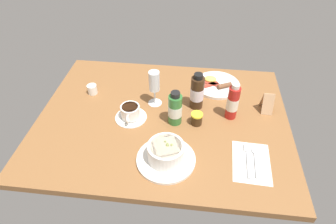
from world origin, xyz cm
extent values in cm
cube|color=brown|center=(0.00, 0.00, -1.50)|extent=(110.00, 84.00, 3.00)
cylinder|color=white|center=(4.36, -24.26, 0.60)|extent=(22.41, 22.41, 1.20)
cylinder|color=white|center=(4.36, -24.26, 4.76)|extent=(13.69, 13.69, 7.12)
cylinder|color=beige|center=(4.36, -24.26, 7.52)|extent=(11.77, 11.77, 1.60)
sphere|color=#87934E|center=(4.90, -24.08, 8.42)|extent=(1.28, 1.28, 1.28)
sphere|color=#87934E|center=(6.34, -23.73, 8.42)|extent=(0.94, 0.94, 0.94)
sphere|color=#87934E|center=(3.87, -22.38, 8.42)|extent=(0.83, 0.83, 0.83)
sphere|color=#87934E|center=(4.81, -23.54, 8.42)|extent=(1.01, 1.01, 1.01)
cube|color=white|center=(36.47, -21.54, 0.15)|extent=(14.87, 20.44, 0.30)
cube|color=silver|center=(35.27, -22.54, 0.55)|extent=(1.84, 14.04, 0.50)
cube|color=silver|center=(35.27, -14.74, 0.55)|extent=(2.36, 3.70, 0.40)
cube|color=silver|center=(38.07, -22.54, 0.55)|extent=(1.60, 13.03, 0.50)
ellipsoid|color=silver|center=(38.07, -15.54, 0.60)|extent=(2.40, 4.00, 0.60)
cylinder|color=white|center=(-13.89, -2.29, 0.45)|extent=(13.90, 13.90, 0.90)
cylinder|color=white|center=(-13.89, -2.29, 3.70)|extent=(8.32, 8.32, 5.59)
cylinder|color=#371E0F|center=(-13.89, -2.29, 5.99)|extent=(7.07, 7.07, 1.00)
torus|color=white|center=(-13.85, -7.45, 3.98)|extent=(0.83, 3.61, 3.60)
cylinder|color=white|center=(-36.15, 13.15, 2.27)|extent=(4.56, 4.56, 4.55)
cone|color=white|center=(-38.12, 12.58, 4.00)|extent=(2.56, 2.14, 2.31)
cylinder|color=white|center=(-4.87, 9.09, 0.20)|extent=(6.37, 6.37, 0.40)
cylinder|color=white|center=(-4.87, 9.09, 4.15)|extent=(0.80, 0.80, 7.51)
cylinder|color=white|center=(-4.87, 9.09, 12.54)|extent=(4.87, 4.87, 9.27)
cylinder|color=#ECF1B3|center=(-4.87, 9.09, 11.15)|extent=(3.99, 3.99, 5.56)
cylinder|color=#382411|center=(14.93, -2.55, 2.34)|extent=(4.82, 4.82, 4.68)
cylinder|color=yellow|center=(14.93, -2.55, 5.08)|extent=(5.06, 5.06, 0.80)
cylinder|color=#337233|center=(5.59, -2.57, 6.96)|extent=(5.82, 5.82, 13.92)
cylinder|color=silver|center=(5.59, -2.57, 6.68)|extent=(5.93, 5.93, 5.29)
cylinder|color=black|center=(5.59, -2.57, 14.98)|extent=(3.78, 3.78, 2.13)
cylinder|color=#B21E19|center=(29.67, 3.65, 7.80)|extent=(4.95, 4.95, 15.59)
cylinder|color=silver|center=(29.67, 3.65, 7.48)|extent=(5.05, 5.05, 5.93)
cylinder|color=silver|center=(29.67, 3.65, 16.54)|extent=(3.22, 3.22, 1.88)
cylinder|color=#382314|center=(14.29, 8.99, 7.79)|extent=(5.94, 5.94, 15.59)
cylinder|color=silver|center=(14.29, 8.99, 7.48)|extent=(6.06, 6.06, 5.92)
cylinder|color=black|center=(14.29, 8.99, 16.65)|extent=(3.86, 3.86, 2.12)
cylinder|color=white|center=(24.11, 25.96, 0.70)|extent=(22.79, 22.79, 1.40)
cube|color=#A03828|center=(20.58, 24.16, 1.70)|extent=(9.03, 6.48, 0.60)
cube|color=#A93828|center=(20.64, 25.60, 1.70)|extent=(9.28, 5.31, 0.60)
cylinder|color=brown|center=(27.53, 23.11, 2.60)|extent=(7.25, 5.07, 2.20)
ellipsoid|color=#F2D859|center=(20.70, 28.24, 2.40)|extent=(6.00, 4.80, 2.40)
cube|color=tan|center=(45.86, 11.79, 4.55)|extent=(4.82, 3.82, 9.25)
cube|color=tan|center=(45.86, 8.34, 4.55)|extent=(4.82, 3.82, 9.25)
camera|label=1|loc=(13.09, -93.00, 85.80)|focal=30.62mm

